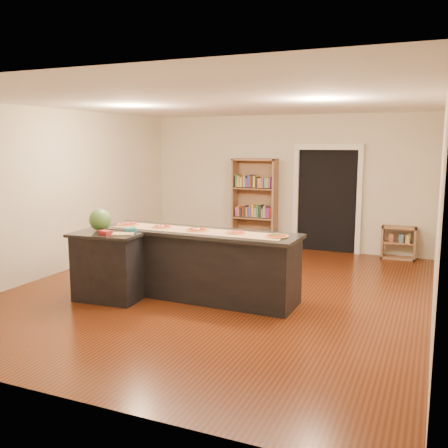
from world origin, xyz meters
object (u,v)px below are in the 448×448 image
at_px(side_counter, 110,265).
at_px(waste_bin, 271,240).
at_px(bookshelf, 254,203).
at_px(watermelon, 100,220).
at_px(low_shelf, 399,243).
at_px(kitchen_island, 197,264).

relative_size(side_counter, waste_bin, 2.56).
relative_size(bookshelf, watermelon, 6.05).
relative_size(bookshelf, waste_bin, 4.93).
xyz_separation_m(waste_bin, watermelon, (-1.26, -4.14, 0.94)).
height_order(bookshelf, low_shelf, bookshelf).
bearing_deg(side_counter, waste_bin, 71.06).
bearing_deg(side_counter, bookshelf, 76.48).
distance_m(side_counter, bookshelf, 4.33).
relative_size(kitchen_island, watermelon, 9.50).
height_order(side_counter, low_shelf, side_counter).
distance_m(bookshelf, low_shelf, 3.02).
bearing_deg(kitchen_island, waste_bin, 92.38).
bearing_deg(low_shelf, watermelon, -132.05).
relative_size(kitchen_island, side_counter, 3.03).
distance_m(side_counter, watermelon, 0.67).
distance_m(low_shelf, waste_bin, 2.55).
bearing_deg(low_shelf, kitchen_island, -123.93).
bearing_deg(low_shelf, waste_bin, -178.12).
xyz_separation_m(kitchen_island, bookshelf, (-0.45, 3.69, 0.45)).
distance_m(bookshelf, waste_bin, 0.86).
bearing_deg(bookshelf, waste_bin, -7.20).
bearing_deg(bookshelf, watermelon, -101.47).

